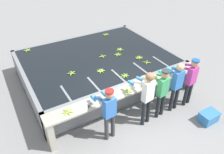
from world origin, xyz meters
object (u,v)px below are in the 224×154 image
(banana_bunch_floating_2, at_px, (125,76))
(banana_bunch_ledge_2, at_px, (128,91))
(crate, at_px, (209,117))
(worker_2, at_px, (162,89))
(banana_bunch_floating_3, at_px, (102,56))
(banana_bunch_floating_9, at_px, (27,50))
(worker_3, at_px, (176,83))
(banana_bunch_floating_7, at_px, (118,54))
(banana_bunch_floating_1, at_px, (139,58))
(worker_4, at_px, (190,78))
(worker_0, at_px, (109,110))
(banana_bunch_floating_5, at_px, (101,71))
(banana_bunch_ledge_1, at_px, (167,72))
(banana_bunch_floating_4, at_px, (120,49))
(banana_bunch_ledge_0, at_px, (68,112))
(worker_1, at_px, (147,94))
(banana_bunch_floating_0, at_px, (71,73))
(banana_bunch_floating_8, at_px, (106,34))
(banana_bunch_floating_6, at_px, (147,62))
(knife_0, at_px, (89,105))

(banana_bunch_floating_2, bearing_deg, banana_bunch_ledge_2, -117.59)
(crate, bearing_deg, worker_2, 138.26)
(banana_bunch_floating_3, relative_size, banana_bunch_floating_9, 1.02)
(worker_3, height_order, banana_bunch_floating_7, worker_3)
(banana_bunch_floating_1, bearing_deg, worker_3, -90.79)
(worker_4, distance_m, crate, 1.23)
(worker_4, bearing_deg, worker_0, 178.71)
(banana_bunch_floating_2, relative_size, banana_bunch_floating_5, 1.00)
(banana_bunch_ledge_1, distance_m, banana_bunch_ledge_2, 1.63)
(banana_bunch_floating_1, relative_size, banana_bunch_ledge_2, 0.99)
(banana_bunch_floating_1, distance_m, banana_bunch_floating_4, 0.90)
(banana_bunch_floating_4, relative_size, banana_bunch_ledge_0, 0.99)
(worker_4, height_order, banana_bunch_ledge_2, worker_4)
(worker_3, height_order, banana_bunch_floating_1, worker_3)
(worker_4, relative_size, banana_bunch_floating_2, 5.74)
(worker_3, bearing_deg, worker_0, 179.21)
(worker_1, relative_size, banana_bunch_floating_3, 6.07)
(worker_0, distance_m, worker_1, 1.14)
(banana_bunch_floating_9, distance_m, crate, 6.59)
(worker_3, xyz_separation_m, banana_bunch_ledge_1, (0.23, 0.61, -0.04))
(banana_bunch_floating_9, xyz_separation_m, banana_bunch_ledge_1, (3.43, -3.81, 0.00))
(banana_bunch_floating_4, bearing_deg, worker_0, -127.11)
(worker_2, distance_m, banana_bunch_floating_7, 2.41)
(worker_1, height_order, banana_bunch_ledge_1, worker_1)
(worker_2, bearing_deg, crate, -41.74)
(banana_bunch_floating_4, bearing_deg, worker_2, -97.08)
(banana_bunch_floating_1, bearing_deg, banana_bunch_floating_5, -177.09)
(worker_2, height_order, banana_bunch_ledge_0, worker_2)
(banana_bunch_floating_0, relative_size, banana_bunch_floating_8, 0.99)
(banana_bunch_floating_9, bearing_deg, banana_bunch_floating_5, -58.00)
(worker_1, bearing_deg, banana_bunch_floating_5, 103.71)
(banana_bunch_floating_1, xyz_separation_m, crate, (0.49, -2.79, -0.77))
(banana_bunch_floating_5, height_order, banana_bunch_floating_6, same)
(worker_4, height_order, banana_bunch_ledge_1, worker_4)
(worker_3, relative_size, banana_bunch_floating_6, 7.27)
(banana_bunch_floating_1, height_order, banana_bunch_floating_2, same)
(worker_3, bearing_deg, banana_bunch_ledge_2, 162.50)
(knife_0, bearing_deg, banana_bunch_floating_3, 53.91)
(worker_3, relative_size, crate, 2.97)
(worker_0, distance_m, banana_bunch_floating_4, 3.35)
(banana_bunch_floating_3, bearing_deg, banana_bunch_floating_4, 9.64)
(banana_bunch_floating_9, bearing_deg, banana_bunch_ledge_1, -48.00)
(worker_3, height_order, banana_bunch_ledge_1, worker_3)
(worker_2, xyz_separation_m, banana_bunch_floating_7, (0.06, 2.41, -0.03))
(banana_bunch_floating_6, xyz_separation_m, banana_bunch_ledge_0, (-3.19, -0.92, 0.00))
(banana_bunch_floating_4, relative_size, banana_bunch_floating_8, 0.99)
(worker_2, relative_size, banana_bunch_floating_1, 5.68)
(banana_bunch_floating_7, distance_m, crate, 3.59)
(banana_bunch_floating_7, bearing_deg, banana_bunch_ledge_1, -68.22)
(worker_1, height_order, banana_bunch_floating_8, worker_1)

